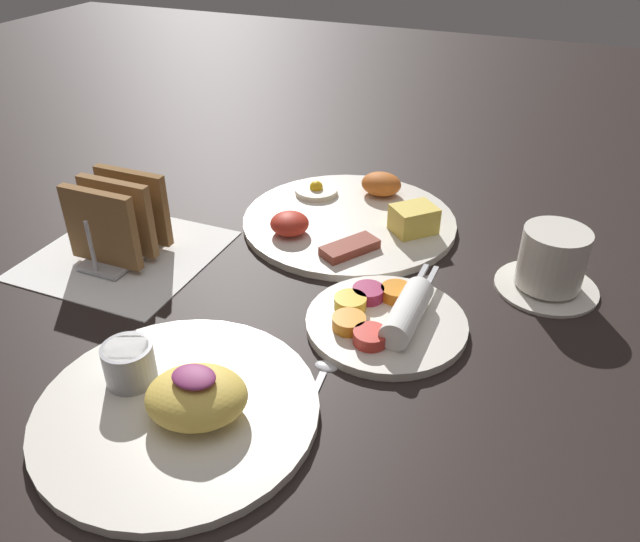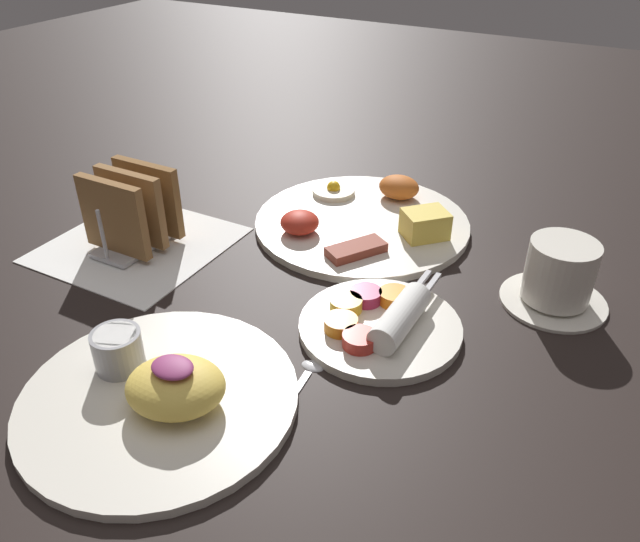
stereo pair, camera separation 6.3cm
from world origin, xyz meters
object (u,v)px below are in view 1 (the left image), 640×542
object	(u,v)px
plate_foreground	(178,401)
coffee_cup	(551,263)
plate_condiments	(387,318)
plate_breakfast	(352,217)
toast_rack	(119,220)

from	to	relation	value
plate_foreground	coffee_cup	xyz separation A→B (m)	(0.29, 0.34, 0.02)
plate_condiments	coffee_cup	world-z (taller)	coffee_cup
plate_breakfast	toast_rack	bearing A→B (deg)	-141.11
plate_breakfast	plate_condiments	bearing A→B (deg)	-60.51
plate_foreground	coffee_cup	distance (m)	0.45
plate_foreground	toast_rack	bearing A→B (deg)	136.50
plate_breakfast	coffee_cup	distance (m)	0.28
plate_condiments	plate_foreground	bearing A→B (deg)	-124.65
plate_condiments	coffee_cup	size ratio (longest dim) A/B	1.55
toast_rack	coffee_cup	world-z (taller)	toast_rack
plate_breakfast	coffee_cup	world-z (taller)	coffee_cup
plate_condiments	coffee_cup	bearing A→B (deg)	43.37
plate_breakfast	toast_rack	distance (m)	0.31
plate_foreground	coffee_cup	bearing A→B (deg)	49.75
plate_breakfast	toast_rack	xyz separation A→B (m)	(-0.24, -0.19, 0.04)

